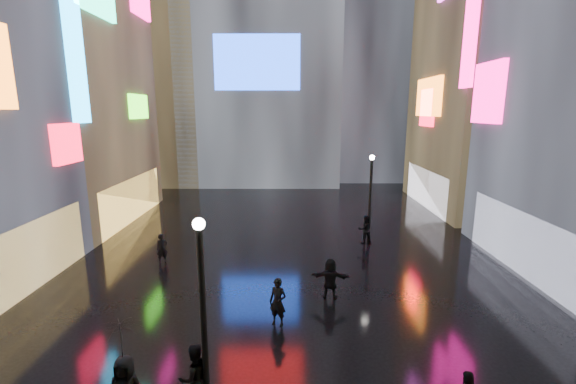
{
  "coord_description": "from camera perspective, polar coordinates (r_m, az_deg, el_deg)",
  "views": [
    {
      "loc": [
        0.06,
        -0.48,
        7.66
      ],
      "look_at": [
        0.0,
        12.0,
        5.0
      ],
      "focal_mm": 24.0,
      "sensor_mm": 36.0,
      "label": 1
    }
  ],
  "objects": [
    {
      "name": "ground",
      "position": [
        21.86,
        0.1,
        -8.48
      ],
      "size": [
        140.0,
        140.0,
        0.0
      ],
      "primitive_type": "plane",
      "color": "black",
      "rests_on": "ground"
    },
    {
      "name": "building_left_far",
      "position": [
        31.14,
        -32.19,
        16.38
      ],
      "size": [
        10.28,
        12.0,
        22.0
      ],
      "color": "black",
      "rests_on": "ground"
    },
    {
      "name": "building_right_far",
      "position": [
        34.95,
        29.48,
        20.97
      ],
      "size": [
        10.28,
        12.0,
        28.0
      ],
      "color": "black",
      "rests_on": "ground"
    },
    {
      "name": "tower_flank_right",
      "position": [
        48.24,
        11.91,
        22.95
      ],
      "size": [
        12.0,
        12.0,
        34.0
      ],
      "primitive_type": "cube",
      "color": "black",
      "rests_on": "ground"
    },
    {
      "name": "tower_flank_left",
      "position": [
        45.06,
        -18.88,
        18.22
      ],
      "size": [
        10.0,
        10.0,
        26.0
      ],
      "primitive_type": "cube",
      "color": "black",
      "rests_on": "ground"
    },
    {
      "name": "lamp_near",
      "position": [
        10.06,
        -12.5,
        -16.21
      ],
      "size": [
        0.3,
        0.3,
        5.2
      ],
      "color": "black",
      "rests_on": "ground"
    },
    {
      "name": "lamp_far",
      "position": [
        22.57,
        12.11,
        -0.3
      ],
      "size": [
        0.3,
        0.3,
        5.2
      ],
      "color": "black",
      "rests_on": "ground"
    },
    {
      "name": "pedestrian_1",
      "position": [
        11.32,
        -13.67,
        -25.03
      ],
      "size": [
        1.1,
        1.05,
        1.79
      ],
      "primitive_type": "imported",
      "rotation": [
        0.0,
        0.0,
        3.73
      ],
      "color": "black",
      "rests_on": "ground"
    },
    {
      "name": "pedestrian_5",
      "position": [
        16.33,
        6.28,
        -12.65
      ],
      "size": [
        1.65,
        0.71,
        1.72
      ],
      "primitive_type": "imported",
      "rotation": [
        0.0,
        0.0,
        3.01
      ],
      "color": "black",
      "rests_on": "ground"
    },
    {
      "name": "pedestrian_6",
      "position": [
        20.8,
        -18.15,
        -7.96
      ],
      "size": [
        0.66,
        0.61,
        1.52
      ],
      "primitive_type": "imported",
      "rotation": [
        0.0,
        0.0,
        0.6
      ],
      "color": "black",
      "rests_on": "ground"
    },
    {
      "name": "pedestrian_7",
      "position": [
        23.0,
        11.36,
        -5.47
      ],
      "size": [
        0.9,
        0.74,
        1.68
      ],
      "primitive_type": "imported",
      "rotation": [
        0.0,
        0.0,
        3.28
      ],
      "color": "black",
      "rests_on": "ground"
    },
    {
      "name": "umbrella_2",
      "position": [
        10.5,
        -23.47,
        -19.46
      ],
      "size": [
        1.43,
        1.43,
        0.93
      ],
      "primitive_type": "imported",
      "rotation": [
        0.0,
        0.0,
        0.61
      ],
      "color": "black",
      "rests_on": "pedestrian_4"
    },
    {
      "name": "pedestrian_8",
      "position": [
        14.41,
        -1.52,
        -15.98
      ],
      "size": [
        0.76,
        0.65,
        1.78
      ],
      "primitive_type": "imported",
      "rotation": [
        0.0,
        0.0,
        5.87
      ],
      "color": "black",
      "rests_on": "ground"
    }
  ]
}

